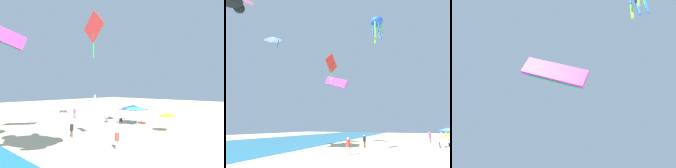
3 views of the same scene
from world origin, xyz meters
TOP-DOWN VIEW (x-y plane):
  - ocean_strip at (0.00, 27.05)m, footprint 120.00×21.72m
  - folding_chair_facing_ocean at (2.52, 0.51)m, footprint 0.68×0.75m
  - person_by_tent at (4.70, 1.09)m, footprint 0.45×0.40m
  - person_beachcomber at (11.90, 1.62)m, footprint 0.47×0.43m
  - person_near_umbrella at (-5.13, 9.86)m, footprint 0.38×0.41m
  - person_watching_sky at (1.11, 9.99)m, footprint 0.42×0.38m
  - kite_parafoil_magenta at (4.76, 15.91)m, footprint 1.64×5.00m
  - kite_diamond_red at (-4.62, 12.08)m, footprint 2.64×0.29m
  - kite_delta_white at (-3.58, 23.59)m, footprint 3.11×3.08m
  - kite_octopus_blue at (5.52, 8.05)m, footprint 2.20×2.20m

SIDE VIEW (x-z plane):
  - ocean_strip at x=0.00m, z-range 0.00..0.02m
  - folding_chair_facing_ocean at x=2.52m, z-range 0.06..0.88m
  - person_watching_sky at x=1.11m, z-range 0.14..1.74m
  - person_near_umbrella at x=-5.13m, z-range 0.14..1.75m
  - person_by_tent at x=4.70m, z-range 0.15..1.82m
  - person_beachcomber at x=11.90m, z-range 0.16..1.95m
  - kite_diamond_red at x=-4.62m, z-range 8.02..11.80m
  - kite_parafoil_magenta at x=4.76m, z-range 8.92..11.96m
  - kite_delta_white at x=-3.58m, z-range 15.57..18.03m
  - kite_octopus_blue at x=5.52m, z-range 18.62..23.51m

